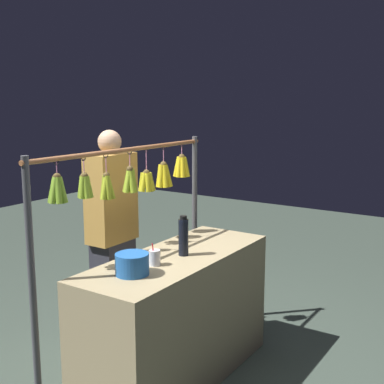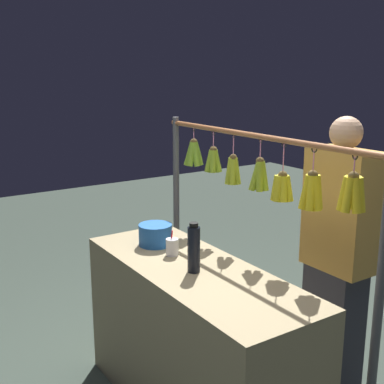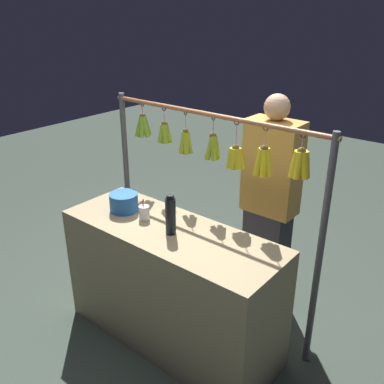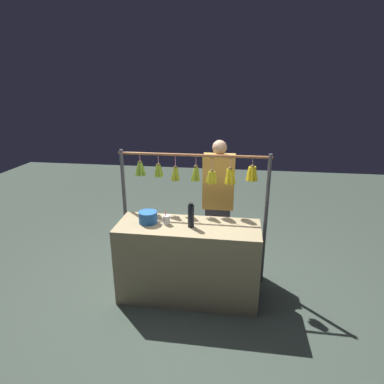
# 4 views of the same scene
# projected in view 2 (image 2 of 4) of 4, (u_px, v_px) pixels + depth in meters

# --- Properties ---
(market_counter) EXTENTS (1.60, 0.59, 0.91)m
(market_counter) POSITION_uv_depth(u_px,v_px,m) (195.00, 343.00, 2.92)
(market_counter) COLOR tan
(market_counter) RESTS_ON ground
(display_rack) EXTENTS (1.81, 0.14, 1.65)m
(display_rack) POSITION_uv_depth(u_px,v_px,m) (261.00, 204.00, 2.93)
(display_rack) COLOR #4C4C51
(display_rack) RESTS_ON ground
(water_bottle) EXTENTS (0.07, 0.07, 0.28)m
(water_bottle) POSITION_uv_depth(u_px,v_px,m) (194.00, 249.00, 2.74)
(water_bottle) COLOR black
(water_bottle) RESTS_ON market_counter
(blue_bucket) EXTENTS (0.21, 0.21, 0.13)m
(blue_bucket) POSITION_uv_depth(u_px,v_px,m) (155.00, 235.00, 3.17)
(blue_bucket) COLOR #215CAB
(blue_bucket) RESTS_ON market_counter
(drink_cup) EXTENTS (0.08, 0.08, 0.15)m
(drink_cup) POSITION_uv_depth(u_px,v_px,m) (172.00, 247.00, 3.00)
(drink_cup) COLOR silver
(drink_cup) RESTS_ON market_counter
(vendor_person) EXTENTS (0.41, 0.22, 1.72)m
(vendor_person) POSITION_uv_depth(u_px,v_px,m) (337.00, 263.00, 3.05)
(vendor_person) COLOR #2D2D38
(vendor_person) RESTS_ON ground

